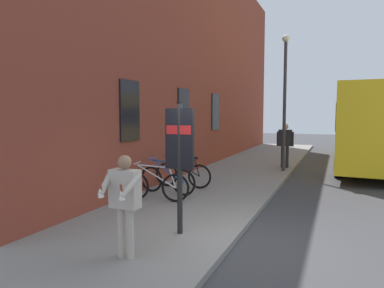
% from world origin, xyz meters
% --- Properties ---
extents(ground, '(60.00, 60.00, 0.00)m').
position_xyz_m(ground, '(6.00, -1.00, 0.00)').
color(ground, '#38383A').
extents(sidewalk_pavement, '(24.00, 3.50, 0.12)m').
position_xyz_m(sidewalk_pavement, '(8.00, 1.75, 0.06)').
color(sidewalk_pavement, gray).
rests_on(sidewalk_pavement, ground).
extents(station_facade, '(22.00, 0.65, 9.55)m').
position_xyz_m(station_facade, '(8.99, 3.80, 4.77)').
color(station_facade, brown).
rests_on(station_facade, ground).
extents(bicycle_by_door, '(0.51, 1.75, 0.97)m').
position_xyz_m(bicycle_by_door, '(1.75, 2.59, 0.51)').
color(bicycle_by_door, black).
rests_on(bicycle_by_door, sidewalk_pavement).
extents(bicycle_under_window, '(0.48, 1.77, 0.97)m').
position_xyz_m(bicycle_under_window, '(2.60, 2.68, 0.51)').
color(bicycle_under_window, black).
rests_on(bicycle_under_window, sidewalk_pavement).
extents(bicycle_beside_lamp, '(0.48, 1.77, 0.97)m').
position_xyz_m(bicycle_beside_lamp, '(3.54, 2.62, 0.51)').
color(bicycle_beside_lamp, black).
rests_on(bicycle_beside_lamp, sidewalk_pavement).
extents(transit_info_sign, '(0.11, 0.55, 2.40)m').
position_xyz_m(transit_info_sign, '(-0.23, 1.02, 1.72)').
color(transit_info_sign, black).
rests_on(transit_info_sign, sidewalk_pavement).
extents(city_bus, '(10.59, 2.96, 3.35)m').
position_xyz_m(city_bus, '(11.14, -3.00, 1.92)').
color(city_bus, yellow).
rests_on(city_bus, ground).
extents(pedestrian_near_bus, '(0.26, 0.68, 1.80)m').
position_xyz_m(pedestrian_near_bus, '(8.68, 0.36, 1.22)').
color(pedestrian_near_bus, '#26262D').
rests_on(pedestrian_near_bus, sidewalk_pavement).
extents(tourist_with_hotdogs, '(0.54, 0.61, 1.59)m').
position_xyz_m(tourist_with_hotdogs, '(-1.58, 1.33, 1.10)').
color(tourist_with_hotdogs, '#B2A599').
rests_on(tourist_with_hotdogs, sidewalk_pavement).
extents(street_lamp, '(0.28, 0.28, 5.15)m').
position_xyz_m(street_lamp, '(7.81, 0.30, 3.17)').
color(street_lamp, '#333338').
rests_on(street_lamp, sidewalk_pavement).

